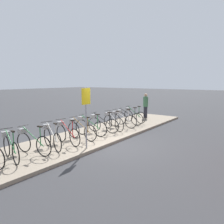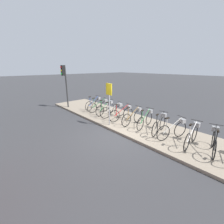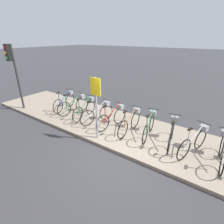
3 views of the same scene
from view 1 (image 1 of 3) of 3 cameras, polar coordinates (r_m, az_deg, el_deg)
The scene contains 15 objects.
ground_plane at distance 9.19m, azimuth -0.28°, elevation -8.70°, with size 120.00×120.00×0.00m, color #38383A.
sidewalk at distance 10.10m, azimuth -7.19°, elevation -6.84°, with size 16.11×3.00×0.12m.
parked_bicycle_1 at distance 7.85m, azimuth -25.13°, elevation -8.09°, with size 0.57×1.66×1.05m.
parked_bicycle_2 at distance 8.17m, azimuth -20.30°, elevation -7.18°, with size 0.46×1.70×1.05m.
parked_bicycle_3 at distance 8.60m, azimuth -15.61°, elevation -6.21°, with size 0.64×1.64×1.05m.
parked_bicycle_4 at distance 9.08m, azimuth -11.82°, elevation -5.33°, with size 0.47×1.69×1.05m.
parked_bicycle_5 at distance 9.65m, azimuth -8.32°, elevation -4.44°, with size 0.46×1.71×1.05m.
parked_bicycle_6 at distance 10.25m, azimuth -5.99°, elevation -3.64°, with size 0.48×1.69×1.05m.
parked_bicycle_7 at distance 10.86m, azimuth -2.77°, elevation -2.94°, with size 0.50×1.68×1.05m.
parked_bicycle_8 at distance 11.39m, azimuth 0.09°, elevation -2.41°, with size 0.65×1.64×1.05m.
parked_bicycle_9 at distance 12.01m, azimuth 2.40°, elevation -1.86°, with size 0.46×1.70×1.05m.
parked_bicycle_10 at distance 12.67m, azimuth 4.00°, elevation -1.34°, with size 0.63×1.64×1.05m.
parked_bicycle_11 at distance 13.47m, azimuth 5.58°, elevation -0.79°, with size 0.49×1.68×1.05m.
pedestrian at distance 15.28m, azimuth 8.76°, elevation 1.83°, with size 0.34×0.34×1.68m.
sign_post at distance 8.14m, azimuth -6.81°, elevation 1.10°, with size 0.44×0.07×2.28m.
Camera 1 is at (-7.07, -5.23, 2.67)m, focal length 35.00 mm.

